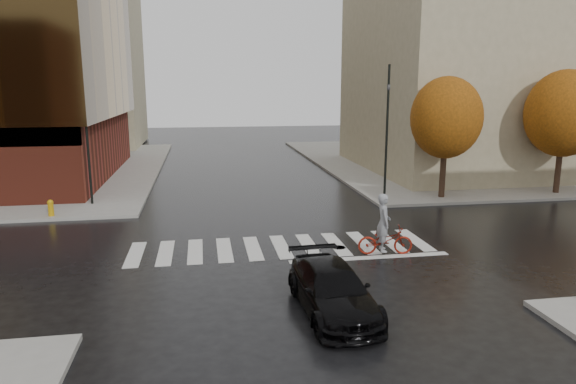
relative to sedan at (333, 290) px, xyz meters
name	(u,v)px	position (x,y,z in m)	size (l,w,h in m)	color
ground	(283,251)	(-0.50, 5.50, -0.65)	(120.00, 120.00, 0.00)	black
sidewalk_ne	(490,159)	(20.50, 26.50, -0.58)	(30.00, 30.00, 0.15)	gray
crosswalk	(281,247)	(-0.50, 6.00, -0.65)	(12.00, 3.00, 0.01)	silver
building_ne_tan	(479,43)	(16.50, 22.50, 8.50)	(16.00, 16.00, 18.00)	gray
building_nw_far	(64,44)	(-16.50, 42.50, 9.50)	(14.00, 12.00, 20.00)	gray
tree_ne_a	(446,118)	(9.50, 12.90, 3.80)	(3.80, 3.80, 6.50)	black
tree_ne_b	(564,114)	(16.50, 12.90, 3.97)	(4.20, 4.20, 6.89)	black
sedan	(333,290)	(0.00, 0.00, 0.00)	(1.83, 4.49, 1.30)	black
cyclist	(385,234)	(3.14, 4.50, 0.13)	(2.10, 0.98, 2.30)	maroon
traffic_light_nw	(85,109)	(-9.12, 14.36, 4.34)	(0.21, 0.17, 8.28)	black
traffic_light_ne	(387,127)	(5.80, 11.80, 3.47)	(0.17, 0.20, 7.03)	black
fire_hydrant	(51,207)	(-10.50, 12.00, -0.07)	(0.28, 0.28, 0.78)	#BD8A0B
manhole	(339,248)	(1.68, 5.53, -0.65)	(0.54, 0.54, 0.01)	#402617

